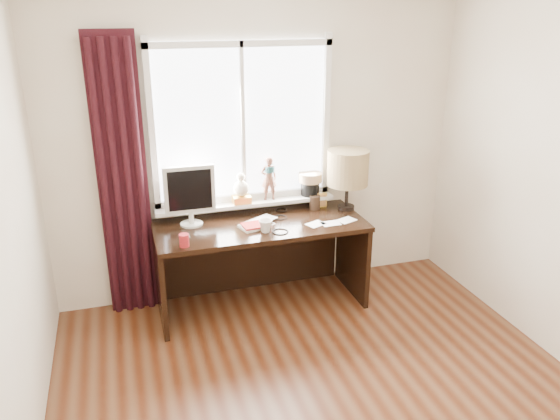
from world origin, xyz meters
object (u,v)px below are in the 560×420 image
object	(u,v)px
laptop	(258,222)
mug	(266,226)
table_lamp	(348,168)
desk	(258,246)
monitor	(190,192)
red_cup	(184,240)

from	to	relation	value
laptop	mug	world-z (taller)	mug
laptop	table_lamp	size ratio (longest dim) A/B	0.64
desk	table_lamp	size ratio (longest dim) A/B	3.27
mug	table_lamp	size ratio (longest dim) A/B	0.20
laptop	desk	xyz separation A→B (m)	(0.02, 0.09, -0.26)
desk	monitor	xyz separation A→B (m)	(-0.54, 0.04, 0.52)
mug	red_cup	distance (m)	0.65
mug	monitor	distance (m)	0.66
red_cup	desk	bearing A→B (deg)	29.16
laptop	monitor	world-z (taller)	monitor
monitor	table_lamp	size ratio (longest dim) A/B	0.94
mug	red_cup	world-z (taller)	mug
laptop	desk	size ratio (longest dim) A/B	0.20
monitor	laptop	bearing A→B (deg)	-14.24
laptop	red_cup	world-z (taller)	red_cup
red_cup	desk	xyz separation A→B (m)	(0.65, 0.36, -0.29)
mug	table_lamp	bearing A→B (deg)	19.83
desk	table_lamp	distance (m)	1.00
table_lamp	red_cup	bearing A→B (deg)	-165.37
red_cup	monitor	bearing A→B (deg)	74.50
desk	monitor	world-z (taller)	monitor
laptop	desk	world-z (taller)	laptop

